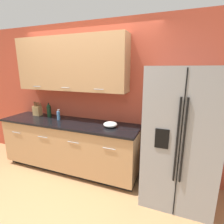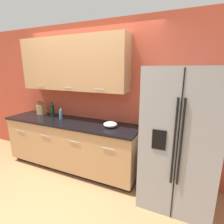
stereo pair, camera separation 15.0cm
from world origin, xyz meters
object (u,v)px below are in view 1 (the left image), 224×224
Objects in this scene: mixing_bowl at (110,124)px; refrigerator at (180,137)px; wine_bottle at (49,110)px; soap_dispenser at (58,115)px; knife_block at (37,110)px.

refrigerator is at bearing -4.13° from mixing_bowl.
mixing_bowl is at bearing -6.28° from wine_bottle.
refrigerator is at bearing -5.34° from wine_bottle.
soap_dispenser is 1.03m from mixing_bowl.
refrigerator reaches higher than wine_bottle.
soap_dispenser is at bearing 178.21° from mixing_bowl.
refrigerator is at bearing -2.97° from soap_dispenser.
soap_dispenser is (0.31, -0.11, -0.04)m from wine_bottle.
soap_dispenser is (-2.07, 0.11, 0.07)m from refrigerator.
wine_bottle is 1.23× the size of mixing_bowl.
knife_block is at bearing 169.27° from soap_dispenser.
knife_block reaches higher than soap_dispenser.
knife_block is 1.63m from mixing_bowl.
refrigerator is 2.67m from knife_block.
refrigerator is 2.39m from wine_bottle.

